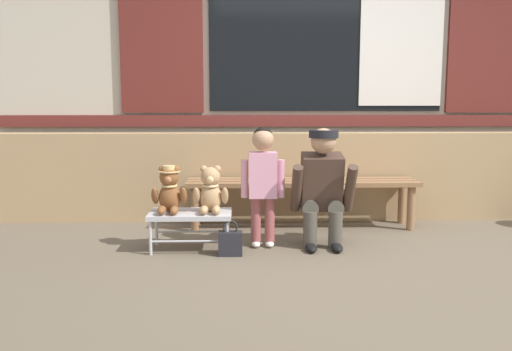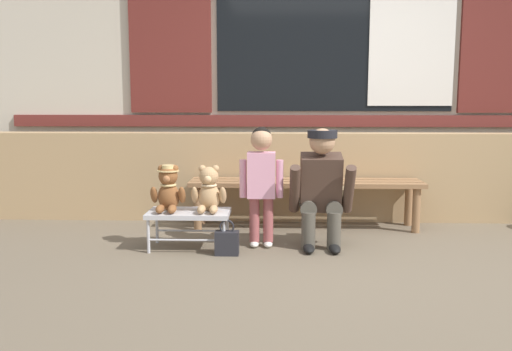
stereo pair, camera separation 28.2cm
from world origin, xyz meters
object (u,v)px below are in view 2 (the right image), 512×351
at_px(teddy_bear_with_hat, 168,189).
at_px(adult_crouching, 322,188).
at_px(wooden_bench_long, 305,188).
at_px(handbag_on_ground, 227,242).
at_px(small_display_bench, 189,215).
at_px(child_standing, 261,173).
at_px(teddy_bear_plain, 209,191).

distance_m(teddy_bear_with_hat, adult_crouching, 1.21).
xyz_separation_m(wooden_bench_long, teddy_bear_with_hat, (-1.11, -0.72, 0.10)).
bearing_deg(wooden_bench_long, handbag_on_ground, -125.81).
bearing_deg(small_display_bench, wooden_bench_long, 37.04).
bearing_deg(wooden_bench_long, child_standing, -120.67).
relative_size(teddy_bear_plain, adult_crouching, 0.38).
bearing_deg(teddy_bear_plain, teddy_bear_with_hat, 179.87).
relative_size(wooden_bench_long, adult_crouching, 2.21).
bearing_deg(small_display_bench, child_standing, 7.11).
distance_m(wooden_bench_long, small_display_bench, 1.20).
xyz_separation_m(wooden_bench_long, handbag_on_ground, (-0.64, -0.89, -0.28)).
bearing_deg(teddy_bear_plain, adult_crouching, 4.90).
relative_size(wooden_bench_long, teddy_bear_plain, 5.78).
relative_size(wooden_bench_long, child_standing, 2.19).
bearing_deg(child_standing, small_display_bench, -172.89).
bearing_deg(teddy_bear_plain, small_display_bench, -179.49).
xyz_separation_m(teddy_bear_plain, adult_crouching, (0.89, 0.08, 0.02)).
height_order(wooden_bench_long, teddy_bear_plain, teddy_bear_plain).
xyz_separation_m(child_standing, handbag_on_ground, (-0.25, -0.24, -0.50)).
bearing_deg(wooden_bench_long, adult_crouching, -81.54).
relative_size(wooden_bench_long, small_display_bench, 3.28).
xyz_separation_m(wooden_bench_long, adult_crouching, (0.10, -0.64, 0.11)).
xyz_separation_m(small_display_bench, adult_crouching, (1.05, 0.08, 0.21)).
bearing_deg(teddy_bear_with_hat, handbag_on_ground, -19.54).
bearing_deg(small_display_bench, handbag_on_ground, -27.86).
distance_m(small_display_bench, adult_crouching, 1.07).
xyz_separation_m(small_display_bench, child_standing, (0.57, 0.07, 0.33)).
height_order(wooden_bench_long, teddy_bear_with_hat, teddy_bear_with_hat).
xyz_separation_m(child_standing, adult_crouching, (0.48, 0.01, -0.11)).
bearing_deg(teddy_bear_with_hat, child_standing, 5.39).
bearing_deg(teddy_bear_plain, child_standing, 9.65).
height_order(wooden_bench_long, small_display_bench, wooden_bench_long).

